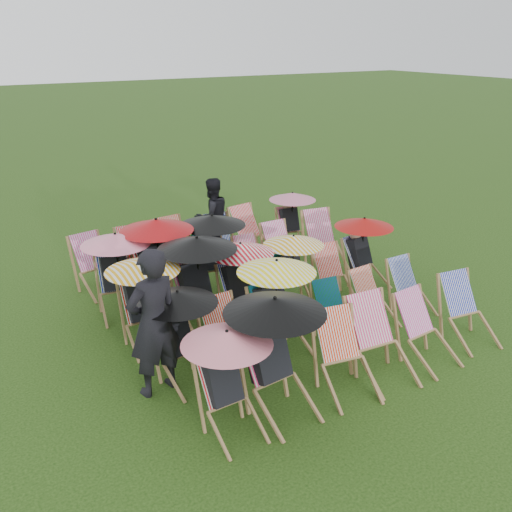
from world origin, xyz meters
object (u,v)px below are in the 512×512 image
deckchair_29 (292,219)px  person_left (153,323)px  person_rear (212,217)px  deckchair_0 (229,382)px  deckchair_5 (469,311)px

deckchair_29 → person_left: size_ratio=0.60×
person_left → person_rear: bearing=-135.7°
person_left → person_rear: 4.83m
deckchair_0 → deckchair_29: size_ratio=1.05×
deckchair_5 → deckchair_29: deckchair_29 is taller
deckchair_29 → person_left: 5.61m
deckchair_5 → person_rear: 5.32m
deckchair_0 → deckchair_29: (3.99, 4.61, -0.03)m
deckchair_5 → deckchair_29: 4.59m
deckchair_0 → person_rear: person_rear is taller
person_rear → deckchair_0: bearing=60.0°
deckchair_5 → deckchair_29: size_ratio=0.82×
deckchair_29 → deckchair_5: bearing=-80.0°
person_left → person_rear: (2.78, 3.95, -0.16)m
deckchair_5 → person_left: (-4.36, 1.13, 0.48)m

